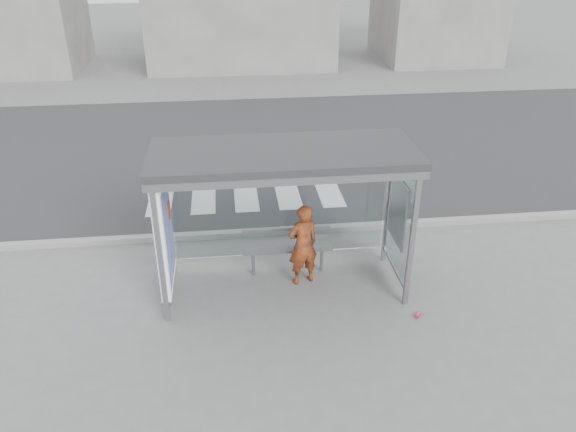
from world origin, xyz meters
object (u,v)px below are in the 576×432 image
(bench, at_px, (287,248))
(soda_can, at_px, (418,315))
(bus_shelter, at_px, (261,186))
(person, at_px, (303,245))

(bench, bearing_deg, soda_can, -38.55)
(bus_shelter, relative_size, person, 2.76)
(person, height_order, soda_can, person)
(bench, bearing_deg, person, -56.02)
(person, distance_m, bench, 0.49)
(person, bearing_deg, bench, -74.28)
(person, bearing_deg, soda_can, 126.51)
(person, bearing_deg, bus_shelter, -10.72)
(bench, xyz_separation_m, soda_can, (1.99, -1.59, -0.47))
(bus_shelter, xyz_separation_m, bench, (0.48, 0.44, -1.48))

